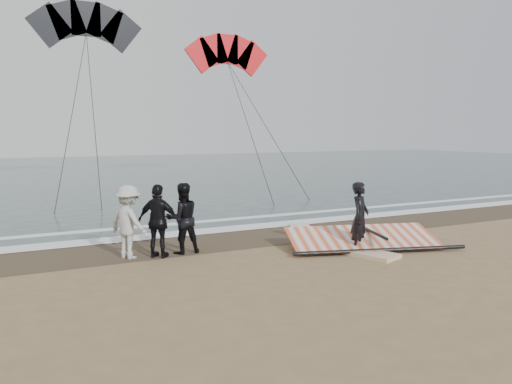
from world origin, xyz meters
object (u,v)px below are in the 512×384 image
board_white (350,250)px  board_cream (301,231)px  sail_rig (358,241)px  man_main (360,217)px

board_white → board_cream: bearing=67.9°
board_white → sail_rig: 0.63m
man_main → sail_rig: bearing=22.4°
board_white → board_cream: 2.82m
man_main → sail_rig: size_ratio=0.41×
man_main → board_cream: bearing=56.6°
man_main → board_cream: size_ratio=0.78×
board_white → board_cream: (0.18, 2.81, -0.00)m
man_main → board_cream: man_main is taller
man_main → sail_rig: man_main is taller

